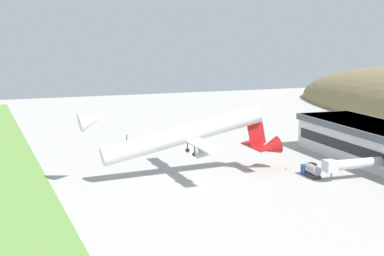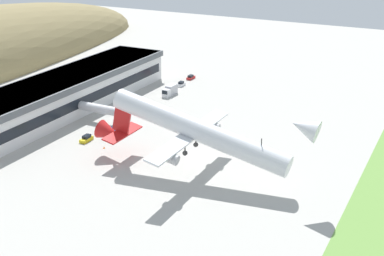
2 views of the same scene
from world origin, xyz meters
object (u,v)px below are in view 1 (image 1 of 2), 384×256
object	(u,v)px
service_car_2	(312,166)
jetway_0	(350,164)
box_truck	(311,171)
cargo_airplane	(187,135)
traffic_cone_0	(286,168)

from	to	relation	value
service_car_2	jetway_0	bearing A→B (deg)	12.85
jetway_0	box_truck	world-z (taller)	jetway_0
box_truck	service_car_2	bearing A→B (deg)	148.35
service_car_2	box_truck	size ratio (longest dim) A/B	0.56
cargo_airplane	traffic_cone_0	xyz separation A→B (m)	(2.44, 27.40, -10.38)
jetway_0	cargo_airplane	size ratio (longest dim) A/B	0.30
cargo_airplane	box_truck	distance (m)	33.32
cargo_airplane	service_car_2	xyz separation A→B (m)	(4.29, 34.39, -9.97)
service_car_2	box_truck	world-z (taller)	box_truck
jetway_0	traffic_cone_0	bearing A→B (deg)	-146.75
jetway_0	box_truck	bearing A→B (deg)	-128.73
jetway_0	cargo_airplane	bearing A→B (deg)	-115.41
cargo_airplane	traffic_cone_0	size ratio (longest dim) A/B	94.53
box_truck	traffic_cone_0	size ratio (longest dim) A/B	12.57
jetway_0	box_truck	size ratio (longest dim) A/B	2.28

